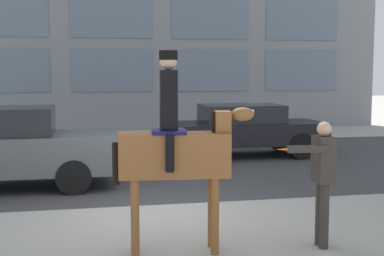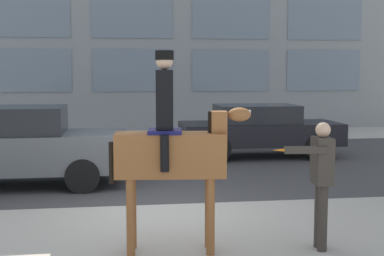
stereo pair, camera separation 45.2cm
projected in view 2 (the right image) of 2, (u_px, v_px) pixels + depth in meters
name	position (u px, v px, depth m)	size (l,w,h in m)	color
ground_plane	(159.00, 212.00, 9.11)	(80.00, 80.00, 0.00)	#9E9B93
road_surface	(144.00, 164.00, 13.78)	(22.86, 8.50, 0.01)	#38383A
mounted_horse_lead	(173.00, 149.00, 6.96)	(1.85, 0.65, 2.65)	brown
pedestrian_bystander	(321.00, 175.00, 7.09)	(0.86, 0.43, 1.72)	#332D28
street_car_near_lane	(12.00, 146.00, 11.03)	(4.63, 1.84, 1.67)	#51565B
street_car_far_lane	(259.00, 129.00, 14.92)	(4.41, 1.83, 1.46)	black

